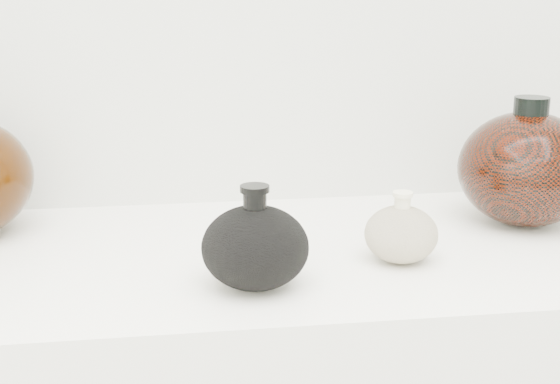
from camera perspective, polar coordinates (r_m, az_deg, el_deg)
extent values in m
cube|color=white|center=(1.11, 1.41, -4.86)|extent=(1.20, 0.50, 0.03)
ellipsoid|color=black|center=(0.95, -1.83, -4.08)|extent=(0.14, 0.14, 0.10)
cylinder|color=black|center=(0.93, -1.86, -0.66)|extent=(0.03, 0.03, 0.03)
cylinder|color=black|center=(0.93, -1.86, 0.25)|extent=(0.04, 0.04, 0.01)
ellipsoid|color=beige|center=(1.05, 8.85, -3.07)|extent=(0.12, 0.12, 0.08)
cylinder|color=beige|center=(1.04, 8.95, -0.77)|extent=(0.03, 0.03, 0.02)
cylinder|color=beige|center=(1.04, 8.97, -0.15)|extent=(0.03, 0.03, 0.01)
ellipsoid|color=black|center=(1.24, 17.55, 1.62)|extent=(0.21, 0.21, 0.17)
cylinder|color=black|center=(1.22, 17.91, 5.87)|extent=(0.05, 0.05, 0.03)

